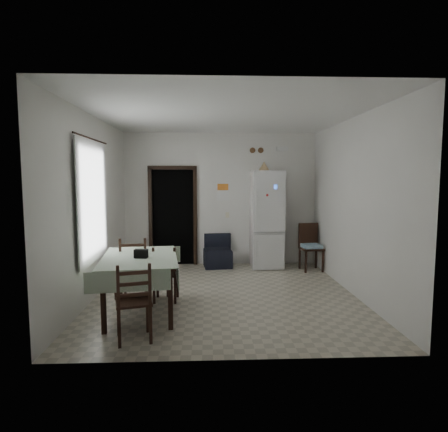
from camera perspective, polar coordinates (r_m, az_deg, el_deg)
name	(u,v)px	position (r m, az deg, el deg)	size (l,w,h in m)	color
ground	(225,294)	(6.30, 0.20, -11.84)	(4.50, 4.50, 0.00)	#B0A68F
ceiling	(225,115)	(6.09, 0.21, 15.15)	(4.20, 4.50, 0.02)	white
wall_back	(221,199)	(8.27, -0.53, 2.58)	(4.20, 0.02, 2.90)	silver
wall_front	(236,223)	(3.79, 1.80, -1.10)	(4.20, 0.02, 2.90)	silver
wall_left	(93,207)	(6.29, -19.28, 1.28)	(0.02, 4.50, 2.90)	silver
wall_right	(353,206)	(6.47, 19.12, 1.40)	(0.02, 4.50, 2.90)	silver
doorway	(174,216)	(8.53, -7.63, 0.00)	(1.06, 0.52, 2.22)	black
window_recess	(86,202)	(6.11, -20.30, 2.07)	(0.10, 1.20, 1.60)	silver
curtain	(93,202)	(6.07, -19.31, 2.08)	(0.02, 1.45, 1.85)	silver
curtain_rod	(92,139)	(6.09, -19.52, 11.04)	(0.02, 0.02, 1.60)	black
calendar	(223,192)	(8.25, -0.18, 3.75)	(0.28, 0.02, 0.40)	white
calendar_image	(223,187)	(8.24, -0.17, 4.45)	(0.24, 0.01, 0.14)	orange
light_switch	(227,215)	(8.29, 0.52, 0.16)	(0.08, 0.02, 0.12)	beige
vent_left	(253,150)	(8.32, 4.37, 9.95)	(0.12, 0.12, 0.03)	brown
vent_right	(261,150)	(8.34, 5.61, 9.93)	(0.12, 0.12, 0.03)	brown
emergency_light	(282,149)	(8.40, 8.87, 10.07)	(0.25, 0.07, 0.09)	white
fridge	(267,219)	(8.08, 6.55, -0.48)	(0.67, 0.67, 2.07)	silver
tan_cone	(264,166)	(8.07, 6.12, 7.56)	(0.23, 0.23, 0.19)	tan
navy_seat	(218,251)	(8.09, -0.96, -5.36)	(0.58, 0.56, 0.70)	black
corner_chair	(311,247)	(7.96, 13.17, -4.68)	(0.42, 0.42, 0.97)	black
dining_table	(140,285)	(5.51, -12.65, -10.19)	(1.02, 1.55, 0.81)	#9EB096
black_bag	(141,254)	(5.32, -12.53, -5.61)	(0.18, 0.11, 0.12)	black
dining_chair_far_left	(135,268)	(6.07, -13.42, -7.77)	(0.43, 0.43, 1.01)	black
dining_chair_far_right	(166,273)	(5.95, -8.85, -8.60)	(0.37, 0.37, 0.87)	black
dining_chair_near_head	(134,301)	(4.62, -13.62, -12.45)	(0.41, 0.41, 0.95)	black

